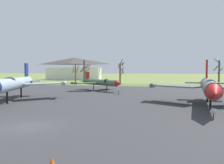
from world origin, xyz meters
TOP-DOWN VIEW (x-y plane):
  - ground_plane at (0.00, 0.00)m, footprint 600.00×600.00m
  - asphalt_apron at (0.00, 17.03)m, footprint 70.46×56.78m
  - grass_verge_strip at (0.00, 51.43)m, footprint 130.46×12.00m
  - jet_fighter_front_left at (14.52, 13.95)m, footprint 14.68×17.22m
  - info_placard_front_left at (13.72, 6.04)m, footprint 0.49×0.30m
  - jet_fighter_front_right at (-3.87, 30.96)m, footprint 11.32×10.61m
  - info_placard_front_right at (1.48, 23.92)m, footprint 0.66×0.41m
  - jet_fighter_rear_center at (-10.66, 12.66)m, footprint 13.64×16.34m
  - bare_tree_far_left at (-20.59, 57.01)m, footprint 2.68×2.45m
  - bare_tree_left_of_center at (-16.40, 54.54)m, footprint 3.80×2.75m
  - bare_tree_center at (-4.29, 52.60)m, footprint 2.35×2.61m
  - bare_tree_right_of_center at (23.53, 57.10)m, footprint 2.64×3.12m
  - visitor_building at (-32.81, 84.22)m, footprint 26.04×12.01m

SIDE VIEW (x-z plane):
  - ground_plane at x=0.00m, z-range 0.00..0.00m
  - asphalt_apron at x=0.00m, z-range 0.00..0.05m
  - grass_verge_strip at x=0.00m, z-range 0.00..0.06m
  - info_placard_front_left at x=13.72m, z-range 0.10..1.01m
  - info_placard_front_right at x=1.48m, z-range 0.15..1.16m
  - jet_fighter_front_right at x=-3.87m, z-range -0.16..3.76m
  - jet_fighter_front_left at x=14.52m, z-range -0.50..5.22m
  - jet_fighter_rear_center at x=-10.66m, z-range -0.28..5.10m
  - bare_tree_far_left at x=-20.59m, z-range 0.26..6.73m
  - bare_tree_center at x=-4.29m, z-range -0.02..7.57m
  - bare_tree_right_of_center at x=23.53m, z-range -0.02..7.70m
  - bare_tree_left_of_center at x=-16.40m, z-range 0.27..7.72m
  - visitor_building at x=-32.81m, z-range -0.08..10.03m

